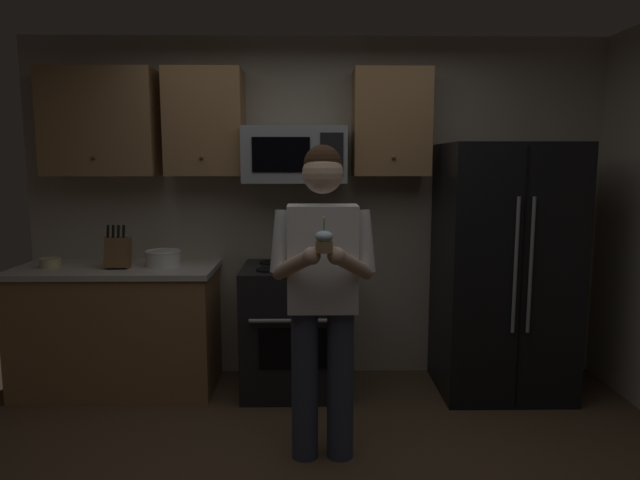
{
  "coord_description": "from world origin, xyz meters",
  "views": [
    {
      "loc": [
        -0.03,
        -2.62,
        1.67
      ],
      "look_at": [
        0.01,
        0.38,
        1.25
      ],
      "focal_mm": 31.39,
      "sensor_mm": 36.0,
      "label": 1
    }
  ],
  "objects_px": {
    "oven_range": "(295,328)",
    "refrigerator": "(503,270)",
    "cupcake": "(324,241)",
    "bowl_small_colored": "(50,262)",
    "microwave": "(295,155)",
    "knife_block": "(118,252)",
    "bowl_large_white": "(163,258)",
    "person": "(323,286)"
  },
  "relations": [
    {
      "from": "microwave",
      "to": "person",
      "type": "distance_m",
      "value": 1.33
    },
    {
      "from": "refrigerator",
      "to": "bowl_small_colored",
      "type": "relative_size",
      "value": 12.16
    },
    {
      "from": "refrigerator",
      "to": "bowl_small_colored",
      "type": "bearing_deg",
      "value": 179.36
    },
    {
      "from": "bowl_small_colored",
      "to": "bowl_large_white",
      "type": "bearing_deg",
      "value": 2.43
    },
    {
      "from": "oven_range",
      "to": "person",
      "type": "bearing_deg",
      "value": -79.74
    },
    {
      "from": "knife_block",
      "to": "bowl_small_colored",
      "type": "distance_m",
      "value": 0.5
    },
    {
      "from": "knife_block",
      "to": "bowl_large_white",
      "type": "distance_m",
      "value": 0.31
    },
    {
      "from": "oven_range",
      "to": "microwave",
      "type": "relative_size",
      "value": 1.26
    },
    {
      "from": "oven_range",
      "to": "knife_block",
      "type": "height_order",
      "value": "knife_block"
    },
    {
      "from": "refrigerator",
      "to": "microwave",
      "type": "bearing_deg",
      "value": 173.97
    },
    {
      "from": "cupcake",
      "to": "bowl_small_colored",
      "type": "bearing_deg",
      "value": 145.84
    },
    {
      "from": "oven_range",
      "to": "cupcake",
      "type": "height_order",
      "value": "cupcake"
    },
    {
      "from": "knife_block",
      "to": "bowl_large_white",
      "type": "height_order",
      "value": "knife_block"
    },
    {
      "from": "microwave",
      "to": "knife_block",
      "type": "xyz_separation_m",
      "value": [
        -1.26,
        -0.15,
        -0.69
      ]
    },
    {
      "from": "oven_range",
      "to": "microwave",
      "type": "height_order",
      "value": "microwave"
    },
    {
      "from": "refrigerator",
      "to": "bowl_small_colored",
      "type": "xyz_separation_m",
      "value": [
        -3.25,
        0.04,
        0.06
      ]
    },
    {
      "from": "microwave",
      "to": "cupcake",
      "type": "relative_size",
      "value": 4.26
    },
    {
      "from": "cupcake",
      "to": "knife_block",
      "type": "bearing_deg",
      "value": 138.21
    },
    {
      "from": "bowl_large_white",
      "to": "oven_range",
      "type": "bearing_deg",
      "value": -1.84
    },
    {
      "from": "oven_range",
      "to": "refrigerator",
      "type": "xyz_separation_m",
      "value": [
        1.5,
        -0.04,
        0.44
      ]
    },
    {
      "from": "oven_range",
      "to": "person",
      "type": "relative_size",
      "value": 0.53
    },
    {
      "from": "microwave",
      "to": "bowl_small_colored",
      "type": "bearing_deg",
      "value": -176.01
    },
    {
      "from": "oven_range",
      "to": "bowl_small_colored",
      "type": "relative_size",
      "value": 6.3
    },
    {
      "from": "knife_block",
      "to": "cupcake",
      "type": "xyz_separation_m",
      "value": [
        1.44,
        -1.29,
        0.26
      ]
    },
    {
      "from": "oven_range",
      "to": "bowl_small_colored",
      "type": "bearing_deg",
      "value": -179.9
    },
    {
      "from": "person",
      "to": "bowl_large_white",
      "type": "bearing_deg",
      "value": 138.15
    },
    {
      "from": "refrigerator",
      "to": "cupcake",
      "type": "xyz_separation_m",
      "value": [
        -1.32,
        -1.28,
        0.39
      ]
    },
    {
      "from": "oven_range",
      "to": "knife_block",
      "type": "distance_m",
      "value": 1.38
    },
    {
      "from": "oven_range",
      "to": "person",
      "type": "xyz_separation_m",
      "value": [
        0.18,
        -0.99,
        0.53
      ]
    },
    {
      "from": "oven_range",
      "to": "refrigerator",
      "type": "distance_m",
      "value": 1.56
    },
    {
      "from": "microwave",
      "to": "knife_block",
      "type": "relative_size",
      "value": 2.31
    },
    {
      "from": "microwave",
      "to": "bowl_large_white",
      "type": "bearing_deg",
      "value": -174.71
    },
    {
      "from": "microwave",
      "to": "person",
      "type": "xyz_separation_m",
      "value": [
        0.18,
        -1.11,
        -0.72
      ]
    },
    {
      "from": "bowl_large_white",
      "to": "cupcake",
      "type": "distance_m",
      "value": 1.79
    },
    {
      "from": "person",
      "to": "bowl_small_colored",
      "type": "bearing_deg",
      "value": 153.05
    },
    {
      "from": "knife_block",
      "to": "person",
      "type": "relative_size",
      "value": 0.18
    },
    {
      "from": "bowl_small_colored",
      "to": "refrigerator",
      "type": "bearing_deg",
      "value": -0.64
    },
    {
      "from": "bowl_large_white",
      "to": "cupcake",
      "type": "relative_size",
      "value": 1.46
    },
    {
      "from": "microwave",
      "to": "cupcake",
      "type": "distance_m",
      "value": 1.51
    },
    {
      "from": "cupcake",
      "to": "bowl_large_white",
      "type": "bearing_deg",
      "value": 130.15
    },
    {
      "from": "oven_range",
      "to": "cupcake",
      "type": "xyz_separation_m",
      "value": [
        0.18,
        -1.31,
        0.83
      ]
    },
    {
      "from": "knife_block",
      "to": "cupcake",
      "type": "distance_m",
      "value": 1.95
    }
  ]
}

